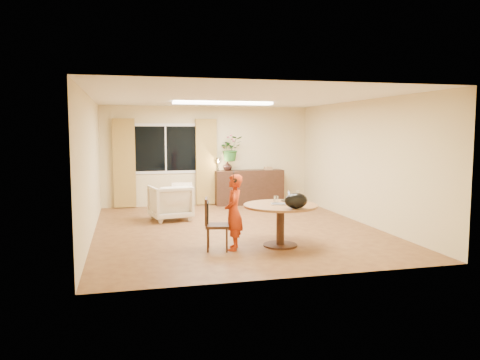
{
  "coord_description": "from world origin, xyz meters",
  "views": [
    {
      "loc": [
        -2.13,
        -8.99,
        1.96
      ],
      "look_at": [
        0.04,
        -0.2,
        1.0
      ],
      "focal_mm": 35.0,
      "sensor_mm": 36.0,
      "label": 1
    }
  ],
  "objects_px": {
    "child": "(234,212)",
    "armchair": "(170,202)",
    "sideboard": "(249,187)",
    "dining_table": "(280,213)",
    "dining_chair": "(217,224)"
  },
  "relations": [
    {
      "from": "child",
      "to": "armchair",
      "type": "height_order",
      "value": "child"
    },
    {
      "from": "child",
      "to": "sideboard",
      "type": "bearing_deg",
      "value": 177.45
    },
    {
      "from": "dining_table",
      "to": "dining_chair",
      "type": "distance_m",
      "value": 1.1
    },
    {
      "from": "dining_chair",
      "to": "sideboard",
      "type": "bearing_deg",
      "value": 80.82
    },
    {
      "from": "child",
      "to": "armchair",
      "type": "bearing_deg",
      "value": -149.6
    },
    {
      "from": "dining_chair",
      "to": "armchair",
      "type": "distance_m",
      "value": 2.9
    },
    {
      "from": "dining_chair",
      "to": "dining_table",
      "type": "bearing_deg",
      "value": 12.73
    },
    {
      "from": "dining_table",
      "to": "sideboard",
      "type": "height_order",
      "value": "sideboard"
    },
    {
      "from": "dining_table",
      "to": "dining_chair",
      "type": "relative_size",
      "value": 1.45
    },
    {
      "from": "armchair",
      "to": "dining_chair",
      "type": "bearing_deg",
      "value": 88.78
    },
    {
      "from": "dining_table",
      "to": "sideboard",
      "type": "xyz_separation_m",
      "value": [
        0.67,
        4.56,
        -0.11
      ]
    },
    {
      "from": "armchair",
      "to": "sideboard",
      "type": "xyz_separation_m",
      "value": [
        2.27,
        1.72,
        0.07
      ]
    },
    {
      "from": "sideboard",
      "to": "dining_table",
      "type": "bearing_deg",
      "value": -98.36
    },
    {
      "from": "dining_table",
      "to": "armchair",
      "type": "distance_m",
      "value": 3.27
    },
    {
      "from": "dining_table",
      "to": "armchair",
      "type": "xyz_separation_m",
      "value": [
        -1.6,
        2.84,
        -0.17
      ]
    }
  ]
}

